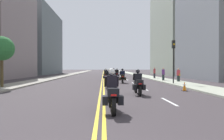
% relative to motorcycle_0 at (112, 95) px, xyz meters
% --- Properties ---
extents(ground_plane, '(264.00, 264.00, 0.00)m').
position_rel_motorcycle_0_xyz_m(ground_plane, '(-0.43, 42.17, -0.66)').
color(ground_plane, '#383135').
extents(sidewalk_left, '(2.81, 144.00, 0.12)m').
position_rel_motorcycle_0_xyz_m(sidewalk_left, '(-8.55, 42.17, -0.60)').
color(sidewalk_left, gray).
rests_on(sidewalk_left, ground).
extents(sidewalk_right, '(2.81, 144.00, 0.12)m').
position_rel_motorcycle_0_xyz_m(sidewalk_right, '(7.70, 42.17, -0.60)').
color(sidewalk_right, '#A0A592').
rests_on(sidewalk_right, ground).
extents(centreline_yellow_inner, '(0.12, 132.00, 0.01)m').
position_rel_motorcycle_0_xyz_m(centreline_yellow_inner, '(-0.55, 42.17, -0.65)').
color(centreline_yellow_inner, yellow).
rests_on(centreline_yellow_inner, ground).
extents(centreline_yellow_outer, '(0.12, 132.00, 0.01)m').
position_rel_motorcycle_0_xyz_m(centreline_yellow_outer, '(-0.31, 42.17, -0.65)').
color(centreline_yellow_outer, yellow).
rests_on(centreline_yellow_outer, ground).
extents(lane_dashes_white, '(0.14, 56.40, 0.01)m').
position_rel_motorcycle_0_xyz_m(lane_dashes_white, '(2.93, 23.17, -0.65)').
color(lane_dashes_white, silver).
rests_on(lane_dashes_white, ground).
extents(building_right_1, '(6.44, 13.96, 15.99)m').
position_rel_motorcycle_0_xyz_m(building_right_1, '(15.88, 21.44, 7.34)').
color(building_right_1, gray).
rests_on(building_right_1, ground).
extents(building_left_2, '(7.22, 21.36, 16.76)m').
position_rel_motorcycle_0_xyz_m(building_left_2, '(-17.12, 46.47, 7.72)').
color(building_left_2, slate).
rests_on(building_left_2, ground).
extents(building_right_2, '(9.98, 18.47, 24.54)m').
position_rel_motorcycle_0_xyz_m(building_right_2, '(17.65, 38.77, 11.61)').
color(building_right_2, '#9AA593').
rests_on(building_right_2, ground).
extents(motorcycle_0, '(0.77, 2.29, 1.67)m').
position_rel_motorcycle_0_xyz_m(motorcycle_0, '(0.00, 0.00, 0.00)').
color(motorcycle_0, black).
rests_on(motorcycle_0, ground).
extents(motorcycle_1, '(0.76, 2.26, 1.60)m').
position_rel_motorcycle_0_xyz_m(motorcycle_1, '(1.84, 4.80, -0.00)').
color(motorcycle_1, black).
rests_on(motorcycle_1, ground).
extents(motorcycle_2, '(0.78, 2.24, 1.62)m').
position_rel_motorcycle_0_xyz_m(motorcycle_2, '(0.15, 9.46, -0.01)').
color(motorcycle_2, black).
rests_on(motorcycle_2, ground).
extents(motorcycle_3, '(0.78, 2.09, 1.61)m').
position_rel_motorcycle_0_xyz_m(motorcycle_3, '(1.75, 14.36, -0.01)').
color(motorcycle_3, black).
rests_on(motorcycle_3, ground).
extents(motorcycle_4, '(0.78, 2.27, 1.58)m').
position_rel_motorcycle_0_xyz_m(motorcycle_4, '(0.01, 18.27, -0.00)').
color(motorcycle_4, black).
rests_on(motorcycle_4, ground).
extents(motorcycle_5, '(0.78, 2.16, 1.67)m').
position_rel_motorcycle_0_xyz_m(motorcycle_5, '(1.71, 23.25, 0.00)').
color(motorcycle_5, black).
rests_on(motorcycle_5, ground).
extents(motorcycle_6, '(0.77, 2.19, 1.66)m').
position_rel_motorcycle_0_xyz_m(motorcycle_6, '(0.04, 27.52, 0.00)').
color(motorcycle_6, black).
rests_on(motorcycle_6, ground).
extents(motorcycle_7, '(0.77, 2.20, 1.63)m').
position_rel_motorcycle_0_xyz_m(motorcycle_7, '(1.67, 32.45, 0.01)').
color(motorcycle_7, black).
rests_on(motorcycle_7, ground).
extents(traffic_cone_0, '(0.32, 0.32, 0.70)m').
position_rel_motorcycle_0_xyz_m(traffic_cone_0, '(5.54, 6.61, -0.31)').
color(traffic_cone_0, black).
rests_on(traffic_cone_0, ground).
extents(traffic_light_near, '(0.28, 0.38, 4.44)m').
position_rel_motorcycle_0_xyz_m(traffic_light_near, '(6.69, 12.19, 2.42)').
color(traffic_light_near, black).
rests_on(traffic_light_near, ground).
extents(pedestrian_0, '(0.41, 0.32, 1.72)m').
position_rel_motorcycle_0_xyz_m(pedestrian_0, '(7.14, 17.11, 0.23)').
color(pedestrian_0, '#222C2E').
rests_on(pedestrian_0, ground).
extents(pedestrian_1, '(0.25, 0.38, 1.75)m').
position_rel_motorcycle_0_xyz_m(pedestrian_1, '(7.36, 22.36, 0.25)').
color(pedestrian_1, '#26272E').
rests_on(pedestrian_1, ground).
extents(pedestrian_2, '(0.31, 0.50, 1.65)m').
position_rel_motorcycle_0_xyz_m(pedestrian_2, '(8.27, 14.99, 0.19)').
color(pedestrian_2, '#222C2C').
rests_on(pedestrian_2, ground).
extents(street_tree_1, '(2.00, 2.00, 4.28)m').
position_rel_motorcycle_0_xyz_m(street_tree_1, '(-8.68, 9.13, 2.59)').
color(street_tree_1, '#483A21').
rests_on(street_tree_1, ground).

